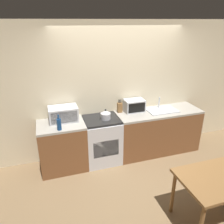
# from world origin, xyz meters

# --- Properties ---
(ground_plane) EXTENTS (16.00, 16.00, 0.00)m
(ground_plane) POSITION_xyz_m (0.00, 0.00, 0.00)
(ground_plane) COLOR brown
(wall_back) EXTENTS (10.00, 0.06, 2.60)m
(wall_back) POSITION_xyz_m (0.00, 0.95, 1.30)
(wall_back) COLOR beige
(wall_back) RESTS_ON ground_plane
(counter_left_run) EXTENTS (0.82, 0.62, 0.90)m
(counter_left_run) POSITION_xyz_m (-1.19, 0.61, 0.45)
(counter_left_run) COLOR brown
(counter_left_run) RESTS_ON ground_plane
(counter_right_run) EXTENTS (1.72, 0.62, 0.90)m
(counter_right_run) POSITION_xyz_m (0.74, 0.61, 0.45)
(counter_right_run) COLOR brown
(counter_right_run) RESTS_ON ground_plane
(stove_range) EXTENTS (0.66, 0.62, 0.90)m
(stove_range) POSITION_xyz_m (-0.45, 0.61, 0.45)
(stove_range) COLOR silver
(stove_range) RESTS_ON ground_plane
(kettle) EXTENTS (0.19, 0.19, 0.19)m
(kettle) POSITION_xyz_m (-0.38, 0.58, 0.98)
(kettle) COLOR #B7B7BC
(kettle) RESTS_ON stove_range
(microwave) EXTENTS (0.51, 0.33, 0.26)m
(microwave) POSITION_xyz_m (-1.12, 0.73, 1.03)
(microwave) COLOR silver
(microwave) RESTS_ON counter_left_run
(bottle) EXTENTS (0.07, 0.07, 0.27)m
(bottle) POSITION_xyz_m (-1.23, 0.40, 1.00)
(bottle) COLOR navy
(bottle) RESTS_ON counter_left_run
(knife_block) EXTENTS (0.09, 0.08, 0.27)m
(knife_block) POSITION_xyz_m (-0.02, 0.80, 1.00)
(knife_block) COLOR brown
(knife_block) RESTS_ON counter_right_run
(toaster_oven) EXTENTS (0.39, 0.27, 0.24)m
(toaster_oven) POSITION_xyz_m (0.27, 0.76, 1.02)
(toaster_oven) COLOR silver
(toaster_oven) RESTS_ON counter_right_run
(sink_basin) EXTENTS (0.60, 0.38, 0.24)m
(sink_basin) POSITION_xyz_m (0.81, 0.62, 0.91)
(sink_basin) COLOR silver
(sink_basin) RESTS_ON counter_right_run
(dining_table) EXTENTS (0.94, 0.70, 0.73)m
(dining_table) POSITION_xyz_m (0.57, -1.23, 0.64)
(dining_table) COLOR brown
(dining_table) RESTS_ON ground_plane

